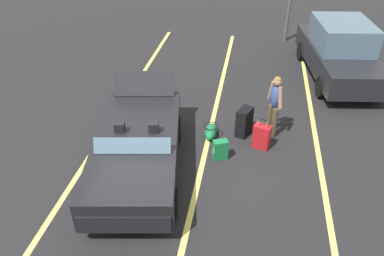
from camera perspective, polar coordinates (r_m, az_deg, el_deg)
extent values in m
plane|color=black|center=(8.83, -7.86, -6.34)|extent=(80.00, 80.00, 0.00)
cube|color=#EAE066|center=(9.27, -15.73, -5.26)|extent=(18.00, 0.12, 0.01)
cube|color=#EAE066|center=(8.57, 1.07, -7.41)|extent=(18.00, 0.12, 0.01)
cube|color=#EAE066|center=(8.70, 19.16, -9.00)|extent=(18.00, 0.12, 0.01)
cube|color=black|center=(8.45, -8.18, -3.11)|extent=(4.34, 2.43, 0.64)
cube|color=black|center=(7.44, -9.44, -10.45)|extent=(1.58, 1.87, 0.38)
cube|color=slate|center=(7.76, -8.90, -2.61)|extent=(0.44, 1.56, 0.31)
cube|color=black|center=(8.32, -5.73, 0.08)|extent=(0.20, 0.24, 0.22)
cube|color=black|center=(8.43, -10.73, 0.08)|extent=(0.20, 0.24, 0.22)
cube|color=black|center=(9.77, -7.10, 6.59)|extent=(0.62, 1.54, 0.56)
cylinder|color=black|center=(7.62, -3.00, -10.83)|extent=(0.63, 0.32, 0.60)
cylinder|color=black|center=(7.87, -15.06, -10.48)|extent=(0.63, 0.32, 0.60)
cylinder|color=black|center=(9.59, -2.33, -0.11)|extent=(0.63, 0.32, 0.60)
cylinder|color=black|center=(9.79, -11.84, -0.11)|extent=(0.63, 0.32, 0.60)
cube|color=black|center=(9.81, 7.79, 0.91)|extent=(0.55, 0.44, 0.74)
cube|color=black|center=(9.89, 6.99, 0.90)|extent=(0.36, 0.17, 0.41)
sphere|color=black|center=(9.84, 7.76, -1.42)|extent=(0.04, 0.04, 0.04)
sphere|color=black|center=(10.10, 8.59, -0.49)|extent=(0.04, 0.04, 0.04)
cube|color=red|center=(9.44, 10.35, -1.27)|extent=(0.36, 0.46, 0.62)
cylinder|color=gray|center=(9.18, 9.82, 0.85)|extent=(0.03, 0.03, 0.21)
cylinder|color=gray|center=(9.13, 11.10, 0.48)|extent=(0.03, 0.03, 0.21)
cylinder|color=black|center=(9.10, 10.53, 1.23)|extent=(0.10, 0.22, 0.03)
sphere|color=black|center=(9.57, 9.20, -2.72)|extent=(0.04, 0.04, 0.04)
sphere|color=black|center=(9.50, 10.76, -3.21)|extent=(0.04, 0.04, 0.04)
cube|color=#19723F|center=(8.98, 4.23, -3.26)|extent=(0.32, 0.39, 0.50)
sphere|color=black|center=(9.03, 3.59, -4.81)|extent=(0.04, 0.04, 0.04)
sphere|color=black|center=(9.09, 5.03, -4.58)|extent=(0.04, 0.04, 0.04)
ellipsoid|color=#19723F|center=(9.75, 2.82, -0.56)|extent=(0.64, 0.30, 0.30)
torus|color=black|center=(9.65, 2.84, 0.33)|extent=(0.37, 0.37, 0.02)
cylinder|color=#4C3F2D|center=(9.82, 12.13, 0.73)|extent=(0.21, 0.21, 0.82)
cylinder|color=#4C3F2D|center=(9.96, 11.52, 1.32)|extent=(0.21, 0.21, 0.82)
ellipsoid|color=#334C8C|center=(9.54, 12.31, 4.62)|extent=(0.39, 0.36, 0.60)
sphere|color=#A37556|center=(9.35, 12.60, 6.73)|extent=(0.21, 0.21, 0.21)
sphere|color=olive|center=(9.33, 12.63, 6.98)|extent=(0.18, 0.18, 0.18)
cylinder|color=#A37556|center=(9.36, 13.02, 4.39)|extent=(0.21, 0.18, 0.53)
cylinder|color=#A37556|center=(9.65, 11.71, 5.52)|extent=(0.21, 0.18, 0.53)
cube|color=black|center=(13.42, 21.00, 9.75)|extent=(4.71, 2.43, 0.70)
cube|color=slate|center=(13.25, 21.54, 12.87)|extent=(2.31, 1.90, 0.80)
cylinder|color=black|center=(12.69, 25.95, 5.40)|extent=(0.66, 0.31, 0.64)
cylinder|color=black|center=(12.10, 18.77, 5.78)|extent=(0.66, 0.31, 0.64)
cylinder|color=black|center=(15.04, 22.28, 10.51)|extent=(0.66, 0.31, 0.64)
cylinder|color=black|center=(14.54, 16.06, 10.97)|extent=(0.66, 0.31, 0.64)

